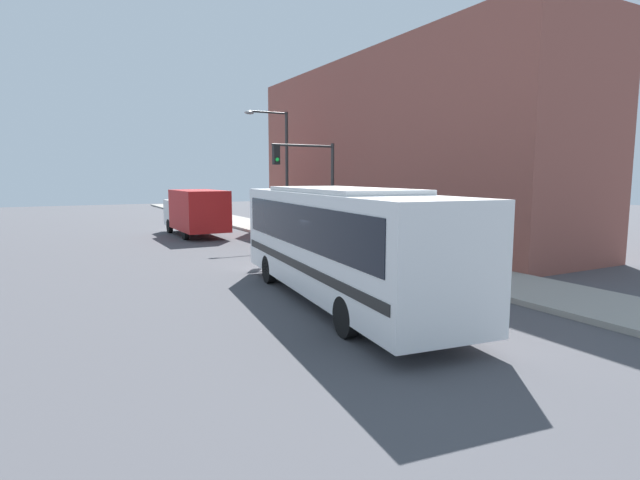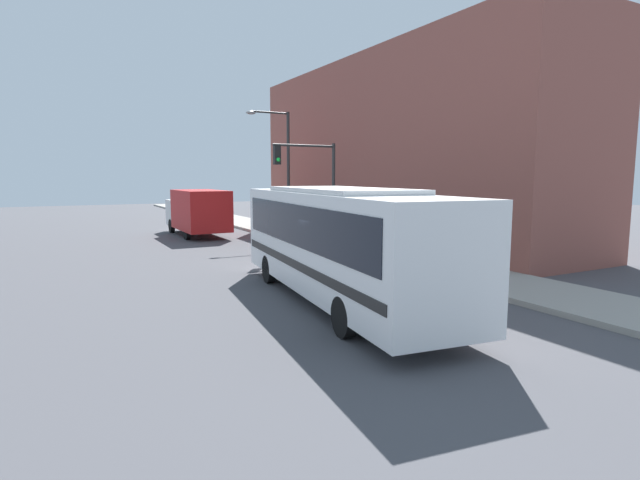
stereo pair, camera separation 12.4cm
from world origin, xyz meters
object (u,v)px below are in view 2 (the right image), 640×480
(street_lamp, at_px, (283,163))
(pedestrian_near_corner, at_px, (324,223))
(parking_meter, at_px, (370,236))
(city_bus, at_px, (339,237))
(fire_hydrant, at_px, (426,262))
(delivery_truck, at_px, (197,211))
(traffic_light_pole, at_px, (313,176))

(street_lamp, xyz_separation_m, pedestrian_near_corner, (1.86, -1.60, -3.47))
(parking_meter, xyz_separation_m, street_lamp, (-0.10, 8.92, 3.36))
(city_bus, relative_size, parking_meter, 8.06)
(parking_meter, relative_size, pedestrian_near_corner, 0.85)
(fire_hydrant, bearing_deg, delivery_truck, 104.15)
(street_lamp, bearing_deg, traffic_light_pole, -99.28)
(traffic_light_pole, xyz_separation_m, parking_meter, (1.00, -3.43, -2.57))
(parking_meter, height_order, street_lamp, street_lamp)
(street_lamp, bearing_deg, city_bus, -108.22)
(traffic_light_pole, bearing_deg, pedestrian_near_corner, 54.65)
(street_lamp, bearing_deg, parking_meter, -89.36)
(fire_hydrant, bearing_deg, parking_meter, 90.00)
(delivery_truck, relative_size, fire_hydrant, 10.06)
(delivery_truck, xyz_separation_m, street_lamp, (4.08, -3.91, 2.90))
(city_bus, relative_size, delivery_truck, 1.57)
(delivery_truck, distance_m, fire_hydrant, 17.12)
(delivery_truck, bearing_deg, fire_hydrant, -75.85)
(city_bus, relative_size, pedestrian_near_corner, 6.85)
(traffic_light_pole, bearing_deg, delivery_truck, 108.69)
(city_bus, bearing_deg, delivery_truck, 94.87)
(city_bus, height_order, parking_meter, city_bus)
(city_bus, distance_m, traffic_light_pole, 10.04)
(parking_meter, bearing_deg, fire_hydrant, -90.00)
(fire_hydrant, height_order, pedestrian_near_corner, pedestrian_near_corner)
(traffic_light_pole, bearing_deg, city_bus, -113.24)
(city_bus, distance_m, fire_hydrant, 5.44)
(parking_meter, xyz_separation_m, pedestrian_near_corner, (1.76, 7.32, -0.11))
(traffic_light_pole, bearing_deg, fire_hydrant, -82.09)
(traffic_light_pole, xyz_separation_m, pedestrian_near_corner, (2.76, 3.89, -2.68))
(street_lamp, relative_size, pedestrian_near_corner, 4.44)
(city_bus, bearing_deg, pedestrian_near_corner, 69.92)
(city_bus, height_order, fire_hydrant, city_bus)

